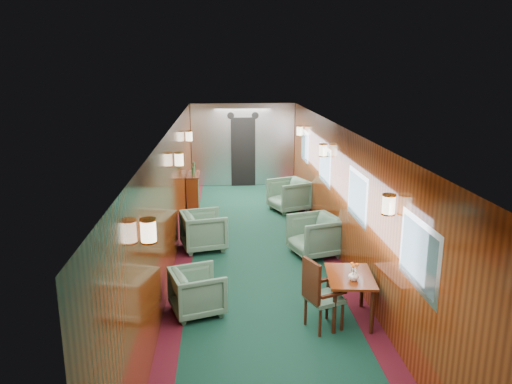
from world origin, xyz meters
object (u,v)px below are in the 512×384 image
(armchair_left_near, at_px, (197,291))
(dining_table, at_px, (350,283))
(side_chair, at_px, (318,292))
(armchair_right_near, at_px, (315,236))
(armchair_right_far, at_px, (289,195))
(credenza, at_px, (193,190))
(armchair_left_far, at_px, (204,231))

(armchair_left_near, bearing_deg, dining_table, -117.64)
(side_chair, relative_size, armchair_right_near, 1.20)
(armchair_right_near, bearing_deg, armchair_right_far, 164.48)
(side_chair, relative_size, armchair_right_far, 1.18)
(armchair_right_far, bearing_deg, armchair_left_near, -43.37)
(credenza, bearing_deg, dining_table, -67.26)
(side_chair, bearing_deg, armchair_right_far, 63.63)
(credenza, height_order, armchair_right_far, credenza)
(dining_table, height_order, credenza, credenza)
(dining_table, xyz_separation_m, armchair_right_near, (-0.03, 2.45, -0.18))
(dining_table, xyz_separation_m, armchair_right_far, (-0.12, 5.39, -0.17))
(armchair_right_near, bearing_deg, credenza, -161.65)
(credenza, bearing_deg, armchair_right_near, -54.43)
(armchair_right_far, bearing_deg, side_chair, -25.50)
(side_chair, height_order, armchair_right_near, side_chair)
(armchair_left_far, relative_size, armchair_right_far, 0.95)
(side_chair, distance_m, armchair_left_near, 1.74)
(armchair_left_near, bearing_deg, armchair_right_near, -62.92)
(side_chair, xyz_separation_m, armchair_left_far, (-1.61, 3.15, -0.17))
(credenza, relative_size, armchair_left_far, 1.40)
(credenza, distance_m, armchair_left_far, 2.91)
(armchair_left_far, xyz_separation_m, armchair_right_far, (1.98, 2.47, 0.02))
(armchair_left_near, xyz_separation_m, armchair_left_far, (0.01, 2.57, 0.04))
(dining_table, xyz_separation_m, armchair_left_far, (-2.09, 2.92, -0.19))
(side_chair, relative_size, credenza, 0.88)
(side_chair, xyz_separation_m, armchair_right_near, (0.45, 2.67, -0.16))
(armchair_left_near, relative_size, armchair_right_near, 0.86)
(credenza, xyz_separation_m, armchair_right_near, (2.41, -3.37, -0.06))
(armchair_left_near, relative_size, armchair_left_far, 0.88)
(armchair_right_near, height_order, armchair_right_far, armchair_right_far)
(armchair_left_near, bearing_deg, credenza, -14.68)
(dining_table, bearing_deg, armchair_left_near, 176.42)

